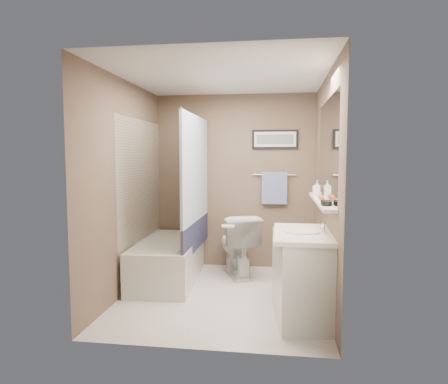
# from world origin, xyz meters

# --- Properties ---
(ground) EXTENTS (2.50, 2.50, 0.00)m
(ground) POSITION_xyz_m (0.00, 0.00, 0.00)
(ground) COLOR beige
(ground) RESTS_ON ground
(ceiling) EXTENTS (2.20, 2.50, 0.04)m
(ceiling) POSITION_xyz_m (0.00, 0.00, 2.38)
(ceiling) COLOR silver
(ceiling) RESTS_ON wall_back
(wall_back) EXTENTS (2.20, 0.04, 2.40)m
(wall_back) POSITION_xyz_m (0.00, 1.23, 1.20)
(wall_back) COLOR brown
(wall_back) RESTS_ON ground
(wall_front) EXTENTS (2.20, 0.04, 2.40)m
(wall_front) POSITION_xyz_m (0.00, -1.23, 1.20)
(wall_front) COLOR brown
(wall_front) RESTS_ON ground
(wall_left) EXTENTS (0.04, 2.50, 2.40)m
(wall_left) POSITION_xyz_m (-1.08, 0.00, 1.20)
(wall_left) COLOR brown
(wall_left) RESTS_ON ground
(wall_right) EXTENTS (0.04, 2.50, 2.40)m
(wall_right) POSITION_xyz_m (1.08, 0.00, 1.20)
(wall_right) COLOR brown
(wall_right) RESTS_ON ground
(tile_surround) EXTENTS (0.02, 1.55, 2.00)m
(tile_surround) POSITION_xyz_m (-1.09, 0.50, 1.00)
(tile_surround) COLOR tan
(tile_surround) RESTS_ON wall_left
(curtain_rod) EXTENTS (0.02, 1.55, 0.02)m
(curtain_rod) POSITION_xyz_m (-0.40, 0.50, 2.05)
(curtain_rod) COLOR silver
(curtain_rod) RESTS_ON wall_left
(curtain_upper) EXTENTS (0.03, 1.45, 1.28)m
(curtain_upper) POSITION_xyz_m (-0.40, 0.50, 1.40)
(curtain_upper) COLOR silver
(curtain_upper) RESTS_ON curtain_rod
(curtain_lower) EXTENTS (0.03, 1.45, 0.36)m
(curtain_lower) POSITION_xyz_m (-0.40, 0.50, 0.58)
(curtain_lower) COLOR #252546
(curtain_lower) RESTS_ON curtain_rod
(mirror) EXTENTS (0.02, 1.60, 1.00)m
(mirror) POSITION_xyz_m (1.09, -0.15, 1.62)
(mirror) COLOR silver
(mirror) RESTS_ON wall_right
(shelf) EXTENTS (0.12, 1.60, 0.03)m
(shelf) POSITION_xyz_m (1.04, -0.15, 1.10)
(shelf) COLOR silver
(shelf) RESTS_ON wall_right
(towel_bar) EXTENTS (0.60, 0.02, 0.02)m
(towel_bar) POSITION_xyz_m (0.55, 1.22, 1.30)
(towel_bar) COLOR silver
(towel_bar) RESTS_ON wall_back
(towel) EXTENTS (0.34, 0.05, 0.44)m
(towel) POSITION_xyz_m (0.55, 1.20, 1.12)
(towel) COLOR #98ABDD
(towel) RESTS_ON towel_bar
(art_frame) EXTENTS (0.62, 0.02, 0.26)m
(art_frame) POSITION_xyz_m (0.55, 1.23, 1.78)
(art_frame) COLOR black
(art_frame) RESTS_ON wall_back
(art_mat) EXTENTS (0.56, 0.00, 0.20)m
(art_mat) POSITION_xyz_m (0.55, 1.22, 1.78)
(art_mat) COLOR white
(art_mat) RESTS_ON art_frame
(art_image) EXTENTS (0.50, 0.00, 0.13)m
(art_image) POSITION_xyz_m (0.55, 1.22, 1.78)
(art_image) COLOR #595959
(art_image) RESTS_ON art_mat
(door) EXTENTS (0.80, 0.02, 2.00)m
(door) POSITION_xyz_m (0.55, -1.24, 1.00)
(door) COLOR silver
(door) RESTS_ON wall_front
(door_handle) EXTENTS (0.10, 0.02, 0.02)m
(door_handle) POSITION_xyz_m (0.22, -1.19, 1.00)
(door_handle) COLOR silver
(door_handle) RESTS_ON door
(bathtub) EXTENTS (0.79, 1.54, 0.50)m
(bathtub) POSITION_xyz_m (-0.75, 0.47, 0.25)
(bathtub) COLOR silver
(bathtub) RESTS_ON ground
(tub_rim) EXTENTS (0.56, 1.36, 0.02)m
(tub_rim) POSITION_xyz_m (-0.75, 0.47, 0.50)
(tub_rim) COLOR beige
(tub_rim) RESTS_ON bathtub
(toilet) EXTENTS (0.70, 0.90, 0.81)m
(toilet) POSITION_xyz_m (0.08, 0.82, 0.41)
(toilet) COLOR silver
(toilet) RESTS_ON ground
(vanity) EXTENTS (0.59, 0.95, 0.80)m
(vanity) POSITION_xyz_m (0.85, -0.50, 0.40)
(vanity) COLOR silver
(vanity) RESTS_ON ground
(countertop) EXTENTS (0.54, 0.96, 0.04)m
(countertop) POSITION_xyz_m (0.84, -0.50, 0.82)
(countertop) COLOR silver
(countertop) RESTS_ON vanity
(sink_basin) EXTENTS (0.34, 0.34, 0.01)m
(sink_basin) POSITION_xyz_m (0.83, -0.50, 0.85)
(sink_basin) COLOR white
(sink_basin) RESTS_ON countertop
(faucet_spout) EXTENTS (0.02, 0.02, 0.10)m
(faucet_spout) POSITION_xyz_m (1.03, -0.50, 0.89)
(faucet_spout) COLOR white
(faucet_spout) RESTS_ON countertop
(faucet_knob) EXTENTS (0.05, 0.05, 0.05)m
(faucet_knob) POSITION_xyz_m (1.03, -0.40, 0.87)
(faucet_knob) COLOR silver
(faucet_knob) RESTS_ON countertop
(candle_bowl_near) EXTENTS (0.09, 0.09, 0.04)m
(candle_bowl_near) POSITION_xyz_m (1.04, -0.69, 1.14)
(candle_bowl_near) COLOR black
(candle_bowl_near) RESTS_ON shelf
(candle_bowl_far) EXTENTS (0.09, 0.09, 0.04)m
(candle_bowl_far) POSITION_xyz_m (1.04, -0.59, 1.14)
(candle_bowl_far) COLOR black
(candle_bowl_far) RESTS_ON shelf
(hair_brush_front) EXTENTS (0.04, 0.22, 0.04)m
(hair_brush_front) POSITION_xyz_m (1.04, -0.23, 1.14)
(hair_brush_front) COLOR #CA451C
(hair_brush_front) RESTS_ON shelf
(hair_brush_back) EXTENTS (0.05, 0.22, 0.04)m
(hair_brush_back) POSITION_xyz_m (1.04, -0.10, 1.14)
(hair_brush_back) COLOR #D95D1E
(hair_brush_back) RESTS_ON shelf
(pink_comb) EXTENTS (0.05, 0.16, 0.01)m
(pink_comb) POSITION_xyz_m (1.04, 0.04, 1.12)
(pink_comb) COLOR pink
(pink_comb) RESTS_ON shelf
(glass_jar) EXTENTS (0.08, 0.08, 0.10)m
(glass_jar) POSITION_xyz_m (1.04, 0.39, 1.17)
(glass_jar) COLOR silver
(glass_jar) RESTS_ON shelf
(soap_bottle) EXTENTS (0.08, 0.08, 0.17)m
(soap_bottle) POSITION_xyz_m (1.04, 0.29, 1.20)
(soap_bottle) COLOR #999999
(soap_bottle) RESTS_ON shelf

